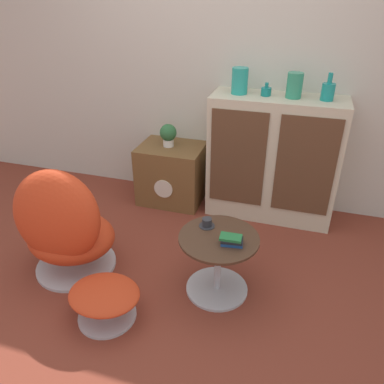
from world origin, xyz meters
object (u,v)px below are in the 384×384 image
Objects in this scene: tv_console at (172,174)px; teacup at (207,223)px; vase_inner_right at (295,85)px; vase_rightmost at (328,91)px; egg_chair at (64,228)px; vase_inner_left at (266,91)px; sideboard at (273,159)px; ottoman at (105,298)px; coffee_table at (218,261)px; potted_plant at (168,134)px; vase_leftmost at (240,81)px; book_stack at (232,240)px.

tv_console reaches higher than teacup.
vase_inner_right is 0.94× the size of vase_rightmost.
egg_chair is 4.44× the size of vase_inner_right.
vase_inner_left is 0.47m from vase_rightmost.
tv_console is 1.38m from vase_inner_right.
egg_chair is (-1.29, -1.26, -0.16)m from sideboard.
vase_rightmost is 1.96× the size of teacup.
vase_inner_left reaches higher than ottoman.
sideboard is 10.50× the size of vase_inner_left.
sideboard is 1.09m from teacup.
potted_plant is (-0.75, 1.11, 0.43)m from coffee_table.
vase_rightmost is (0.69, 0.00, -0.03)m from vase_leftmost.
sideboard reaches higher than book_stack.
egg_chair is at bearing -137.80° from vase_inner_right.
coffee_table is 2.53× the size of vase_leftmost.
vase_rightmost is at bearing 0.62° from sideboard.
coffee_table is 1.44m from vase_inner_left.
vase_rightmost is (1.19, 1.59, 1.00)m from ottoman.
vase_inner_left reaches higher than egg_chair.
vase_leftmost is at bearing 52.84° from egg_chair.
coffee_table is (0.62, 0.45, 0.09)m from ottoman.
coffee_table is (-0.21, -1.14, -0.29)m from sideboard.
vase_leftmost is (0.49, 1.59, 1.03)m from ottoman.
sideboard is 5.27× the size of vase_rightmost.
vase_rightmost is 1.37× the size of book_stack.
vase_leftmost reaches higher than teacup.
tv_console is 2.87× the size of vase_rightmost.
vase_leftmost is at bearing 2.72° from tv_console.
egg_chair is at bearing -106.08° from tv_console.
vase_inner_right is (1.04, 0.03, 0.91)m from tv_console.
tv_console is 3.05× the size of vase_inner_right.
tv_console is at bearing -177.28° from vase_leftmost.
egg_chair is at bearing -142.53° from vase_rightmost.
vase_leftmost is at bearing 96.24° from coffee_table.
sideboard is at bearing 73.08° from teacup.
vase_rightmost reaches higher than tv_console.
vase_leftmost is 1.27m from teacup.
vase_rightmost reaches higher than vase_inner_left.
book_stack is at bearing -54.80° from tv_console.
coffee_table is 3.47× the size of book_stack.
potted_plant is at bearing 126.00° from book_stack.
egg_chair reaches higher than teacup.
vase_rightmost reaches higher than book_stack.
teacup is at bearing -58.55° from tv_console.
sideboard is at bearing -179.38° from vase_rightmost.
egg_chair reaches higher than book_stack.
sideboard reaches higher than teacup.
vase_inner_right is at bearing 2.14° from sideboard.
book_stack is (-0.47, -1.19, -0.68)m from vase_rightmost.
coffee_table is 0.26m from teacup.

